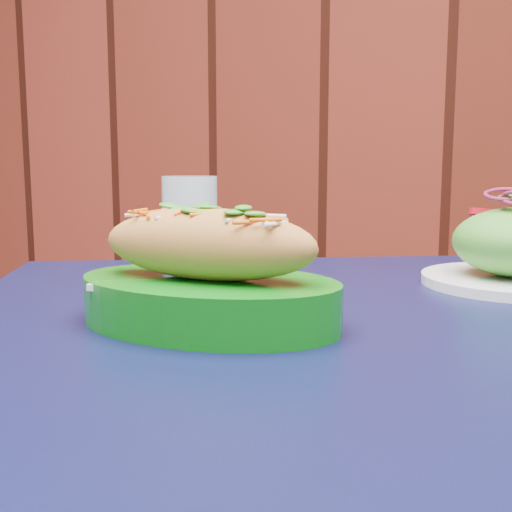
% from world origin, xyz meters
% --- Properties ---
extents(cafe_table, '(1.06, 1.06, 0.75)m').
position_xyz_m(cafe_table, '(-0.02, 1.47, 0.66)').
color(cafe_table, black).
rests_on(cafe_table, ground).
extents(banh_mi_basket, '(0.27, 0.18, 0.12)m').
position_xyz_m(banh_mi_basket, '(-0.14, 1.41, 0.80)').
color(banh_mi_basket, '#0A6D10').
rests_on(banh_mi_basket, cafe_table).
extents(water_glass, '(0.08, 0.08, 0.13)m').
position_xyz_m(water_glass, '(-0.30, 1.72, 0.82)').
color(water_glass, silver).
rests_on(water_glass, cafe_table).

